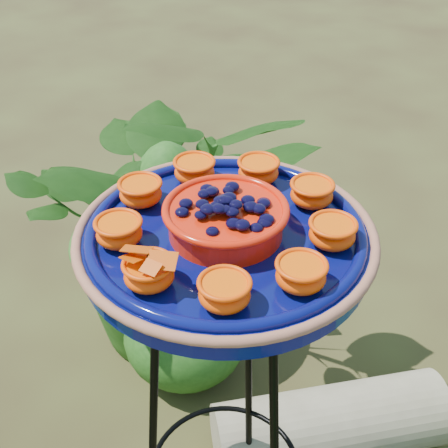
% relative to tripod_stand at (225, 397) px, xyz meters
% --- Properties ---
extents(tripod_stand, '(0.40, 0.40, 0.91)m').
position_rel_tripod_stand_xyz_m(tripod_stand, '(0.00, 0.00, 0.00)').
color(tripod_stand, black).
rests_on(tripod_stand, ground).
extents(feeder_dish, '(0.55, 0.55, 0.11)m').
position_rel_tripod_stand_xyz_m(feeder_dish, '(-0.00, -0.00, 0.40)').
color(feeder_dish, '#060C50').
rests_on(feeder_dish, tripod_stand).
extents(driftwood_log, '(0.60, 0.60, 0.21)m').
position_rel_tripod_stand_xyz_m(driftwood_log, '(0.09, 0.38, -0.45)').
color(driftwood_log, tan).
rests_on(driftwood_log, ground).
extents(shrub_back_left, '(1.10, 1.08, 0.93)m').
position_rel_tripod_stand_xyz_m(shrub_back_left, '(-0.56, 0.55, -0.09)').
color(shrub_back_left, '#1C4B14').
rests_on(shrub_back_left, ground).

